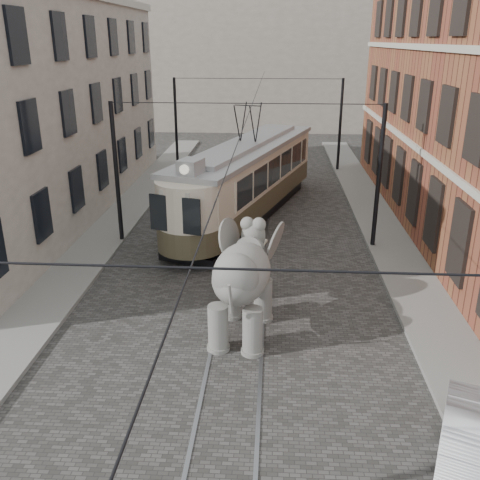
{
  "coord_description": "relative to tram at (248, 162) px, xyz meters",
  "views": [
    {
      "loc": [
        0.94,
        -15.31,
        8.31
      ],
      "look_at": [
        -0.11,
        1.04,
        2.1
      ],
      "focal_mm": 39.77,
      "sensor_mm": 36.0,
      "label": 1
    }
  ],
  "objects": [
    {
      "name": "catenary",
      "position": [
        0.12,
        -4.99,
        0.27
      ],
      "size": [
        11.0,
        30.2,
        6.0
      ],
      "primitive_type": null,
      "color": "black",
      "rests_on": "ground"
    },
    {
      "name": "tram_rails",
      "position": [
        0.32,
        -9.99,
        -2.72
      ],
      "size": [
        1.54,
        80.0,
        0.02
      ],
      "primitive_type": null,
      "color": "slate",
      "rests_on": "ground"
    },
    {
      "name": "ground",
      "position": [
        0.32,
        -9.99,
        -2.73
      ],
      "size": [
        120.0,
        120.0,
        0.0
      ],
      "primitive_type": "plane",
      "color": "#464340"
    },
    {
      "name": "sidewalk_right",
      "position": [
        6.32,
        -9.99,
        -2.66
      ],
      "size": [
        2.0,
        60.0,
        0.15
      ],
      "primitive_type": "cube",
      "color": "slate",
      "rests_on": "ground"
    },
    {
      "name": "stucco_building",
      "position": [
        -10.68,
        0.01,
        2.27
      ],
      "size": [
        7.0,
        24.0,
        10.0
      ],
      "primitive_type": "cube",
      "color": "gray",
      "rests_on": "ground"
    },
    {
      "name": "sidewalk_left",
      "position": [
        -6.18,
        -9.99,
        -2.66
      ],
      "size": [
        2.0,
        60.0,
        0.15
      ],
      "primitive_type": "cube",
      "color": "slate",
      "rests_on": "ground"
    },
    {
      "name": "distant_block",
      "position": [
        0.32,
        30.01,
        4.27
      ],
      "size": [
        28.0,
        10.0,
        14.0
      ],
      "primitive_type": "cube",
      "color": "gray",
      "rests_on": "ground"
    },
    {
      "name": "elephant",
      "position": [
        0.41,
        -11.35,
        -1.19
      ],
      "size": [
        3.37,
        5.34,
        3.08
      ],
      "primitive_type": null,
      "rotation": [
        0.0,
        0.0,
        -0.12
      ],
      "color": "slate",
      "rests_on": "ground"
    },
    {
      "name": "tram",
      "position": [
        0.0,
        0.0,
        0.0
      ],
      "size": [
        6.88,
        13.98,
        5.46
      ],
      "primitive_type": null,
      "rotation": [
        0.0,
        0.0,
        -0.31
      ],
      "color": "beige",
      "rests_on": "ground"
    }
  ]
}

